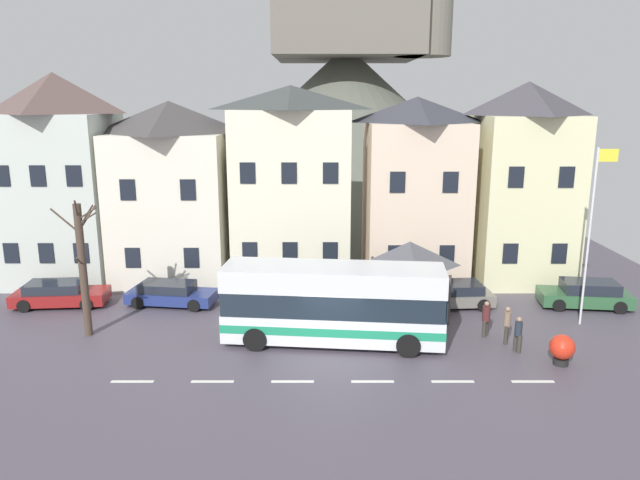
# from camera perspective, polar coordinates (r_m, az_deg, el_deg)

# --- Properties ---
(ground_plane) EXTENTS (40.00, 60.00, 0.07)m
(ground_plane) POSITION_cam_1_polar(r_m,az_deg,el_deg) (23.96, 1.01, -12.09)
(ground_plane) COLOR #4F4855
(townhouse_00) EXTENTS (5.62, 5.75, 11.75)m
(townhouse_00) POSITION_cam_1_polar(r_m,az_deg,el_deg) (36.81, -23.74, 5.38)
(townhouse_00) COLOR silver
(townhouse_00) RESTS_ON ground_plane
(townhouse_01) EXTENTS (6.30, 6.48, 10.22)m
(townhouse_01) POSITION_cam_1_polar(r_m,az_deg,el_deg) (35.26, -14.10, 4.54)
(townhouse_01) COLOR silver
(townhouse_01) RESTS_ON ground_plane
(townhouse_02) EXTENTS (6.46, 5.06, 11.05)m
(townhouse_02) POSITION_cam_1_polar(r_m,az_deg,el_deg) (33.51, -2.91, 5.20)
(townhouse_02) COLOR #EBE6C6
(townhouse_02) RESTS_ON ground_plane
(townhouse_03) EXTENTS (5.52, 5.99, 10.44)m
(townhouse_03) POSITION_cam_1_polar(r_m,az_deg,el_deg) (34.40, 8.94, 4.76)
(townhouse_03) COLOR beige
(townhouse_03) RESTS_ON ground_plane
(townhouse_04) EXTENTS (5.24, 5.86, 11.26)m
(townhouse_04) POSITION_cam_1_polar(r_m,az_deg,el_deg) (35.75, 18.71, 5.20)
(townhouse_04) COLOR beige
(townhouse_04) RESTS_ON ground_plane
(hilltop_castle) EXTENTS (33.53, 33.53, 23.81)m
(hilltop_castle) POSITION_cam_1_polar(r_m,az_deg,el_deg) (53.96, 2.42, 11.07)
(hilltop_castle) COLOR #5A5D52
(hilltop_castle) RESTS_ON ground_plane
(transit_bus) EXTENTS (9.59, 3.38, 3.42)m
(transit_bus) POSITION_cam_1_polar(r_m,az_deg,el_deg) (25.44, 1.14, -6.26)
(transit_bus) COLOR silver
(transit_bus) RESTS_ON ground_plane
(bus_shelter) EXTENTS (3.60, 3.60, 3.60)m
(bus_shelter) POSITION_cam_1_polar(r_m,az_deg,el_deg) (29.03, 8.49, -1.33)
(bus_shelter) COLOR #473D33
(bus_shelter) RESTS_ON ground_plane
(parked_car_00) EXTENTS (4.73, 2.26, 1.25)m
(parked_car_00) POSITION_cam_1_polar(r_m,az_deg,el_deg) (33.08, -23.97, -4.78)
(parked_car_00) COLOR maroon
(parked_car_00) RESTS_ON ground_plane
(parked_car_01) EXTENTS (4.58, 2.32, 1.35)m
(parked_car_01) POSITION_cam_1_polar(r_m,az_deg,el_deg) (32.97, 24.10, -4.78)
(parked_car_01) COLOR #2D5A36
(parked_car_01) RESTS_ON ground_plane
(parked_car_02) EXTENTS (3.94, 2.21, 1.23)m
(parked_car_02) POSITION_cam_1_polar(r_m,az_deg,el_deg) (31.01, 12.72, -5.13)
(parked_car_02) COLOR slate
(parked_car_02) RESTS_ON ground_plane
(parked_car_03) EXTENTS (4.67, 2.36, 1.19)m
(parked_car_03) POSITION_cam_1_polar(r_m,az_deg,el_deg) (31.37, -14.35, -5.04)
(parked_car_03) COLOR navy
(parked_car_03) RESTS_ON ground_plane
(pedestrian_00) EXTENTS (0.33, 0.32, 1.61)m
(pedestrian_00) POSITION_cam_1_polar(r_m,az_deg,el_deg) (27.60, 8.38, -6.49)
(pedestrian_00) COLOR #38332D
(pedestrian_00) RESTS_ON ground_plane
(pedestrian_01) EXTENTS (0.31, 0.37, 1.53)m
(pedestrian_01) POSITION_cam_1_polar(r_m,az_deg,el_deg) (26.19, 18.40, -8.60)
(pedestrian_01) COLOR #38332D
(pedestrian_01) RESTS_ON ground_plane
(pedestrian_02) EXTENTS (0.35, 0.35, 1.63)m
(pedestrian_02) POSITION_cam_1_polar(r_m,az_deg,el_deg) (27.40, 15.56, -7.23)
(pedestrian_02) COLOR #38332D
(pedestrian_02) RESTS_ON ground_plane
(pedestrian_03) EXTENTS (0.29, 0.35, 1.66)m
(pedestrian_03) POSITION_cam_1_polar(r_m,az_deg,el_deg) (26.87, 17.42, -7.76)
(pedestrian_03) COLOR #38332D
(pedestrian_03) RESTS_ON ground_plane
(public_bench) EXTENTS (1.51, 0.48, 0.87)m
(public_bench) POSITION_cam_1_polar(r_m,az_deg,el_deg) (31.90, 5.32, -4.59)
(public_bench) COLOR #33473D
(public_bench) RESTS_ON ground_plane
(flagpole) EXTENTS (0.95, 0.10, 8.24)m
(flagpole) POSITION_cam_1_polar(r_m,az_deg,el_deg) (29.40, 24.57, 1.23)
(flagpole) COLOR silver
(flagpole) RESTS_ON ground_plane
(harbour_buoy) EXTENTS (0.99, 0.99, 1.24)m
(harbour_buoy) POSITION_cam_1_polar(r_m,az_deg,el_deg) (25.63, 22.16, -9.61)
(harbour_buoy) COLOR black
(harbour_buoy) RESTS_ON ground_plane
(bare_tree_00) EXTENTS (2.17, 1.43, 6.24)m
(bare_tree_00) POSITION_cam_1_polar(r_m,az_deg,el_deg) (27.80, -22.04, -2.54)
(bare_tree_00) COLOR #47382D
(bare_tree_00) RESTS_ON ground_plane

